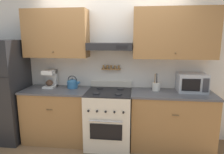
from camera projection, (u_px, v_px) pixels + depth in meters
ground_plane at (107, 152)px, 3.20m from camera, size 16.00×16.00×0.00m
wall_back at (114, 55)px, 3.47m from camera, size 5.20×0.46×2.55m
counter_left at (58, 114)px, 3.53m from camera, size 1.11×0.64×0.93m
counter_right at (171, 120)px, 3.30m from camera, size 1.33×0.64×0.93m
stove_range at (109, 118)px, 3.37m from camera, size 0.73×0.73×1.03m
refrigerator at (2, 91)px, 3.51m from camera, size 0.77×0.72×1.76m
tea_kettle at (72, 83)px, 3.51m from camera, size 0.24×0.18×0.22m
coffee_maker at (50, 78)px, 3.58m from camera, size 0.19×0.26×0.31m
microwave at (191, 82)px, 3.28m from camera, size 0.46×0.39×0.30m
utensil_crock at (156, 86)px, 3.35m from camera, size 0.13×0.13×0.29m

